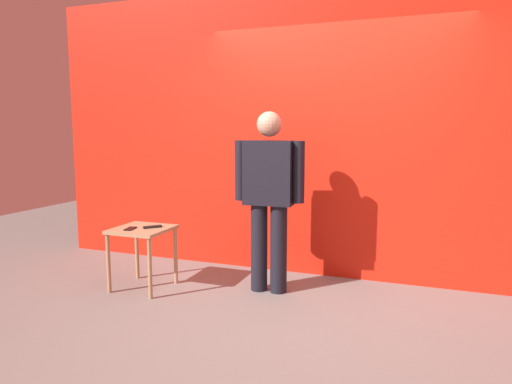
{
  "coord_description": "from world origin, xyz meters",
  "views": [
    {
      "loc": [
        0.92,
        -3.3,
        1.49
      ],
      "look_at": [
        -0.53,
        0.55,
        0.93
      ],
      "focal_mm": 32.58,
      "sensor_mm": 36.0,
      "label": 1
    }
  ],
  "objects_px": {
    "standing_person": "(269,192)",
    "tv_remote": "(152,227)",
    "cell_phone": "(130,229)",
    "side_table": "(142,238)"
  },
  "relations": [
    {
      "from": "standing_person",
      "to": "cell_phone",
      "type": "relative_size",
      "value": 11.43
    },
    {
      "from": "side_table",
      "to": "tv_remote",
      "type": "bearing_deg",
      "value": 19.69
    },
    {
      "from": "side_table",
      "to": "cell_phone",
      "type": "xyz_separation_m",
      "value": [
        -0.07,
        -0.09,
        0.1
      ]
    },
    {
      "from": "tv_remote",
      "to": "side_table",
      "type": "bearing_deg",
      "value": -116.45
    },
    {
      "from": "cell_phone",
      "to": "tv_remote",
      "type": "height_order",
      "value": "tv_remote"
    },
    {
      "from": "standing_person",
      "to": "tv_remote",
      "type": "height_order",
      "value": "standing_person"
    },
    {
      "from": "standing_person",
      "to": "tv_remote",
      "type": "xyz_separation_m",
      "value": [
        -1.04,
        -0.31,
        -0.33
      ]
    },
    {
      "from": "side_table",
      "to": "tv_remote",
      "type": "relative_size",
      "value": 3.4
    },
    {
      "from": "cell_phone",
      "to": "tv_remote",
      "type": "distance_m",
      "value": 0.2
    },
    {
      "from": "standing_person",
      "to": "side_table",
      "type": "xyz_separation_m",
      "value": [
        -1.13,
        -0.34,
        -0.44
      ]
    }
  ]
}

